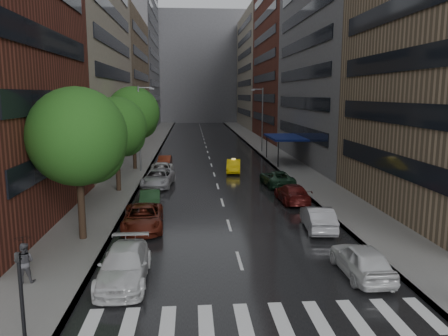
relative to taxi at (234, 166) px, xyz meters
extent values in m
plane|color=gray|center=(-2.14, -29.07, -0.68)|extent=(220.00, 220.00, 0.00)
cube|color=black|center=(-2.14, 20.93, -0.68)|extent=(14.00, 140.00, 0.01)
cube|color=gray|center=(-11.14, 20.93, -0.61)|extent=(4.00, 140.00, 0.15)
cube|color=gray|center=(6.86, 20.93, -0.61)|extent=(4.00, 140.00, 0.15)
cube|color=silver|center=(-8.24, -31.07, -0.67)|extent=(0.55, 2.80, 0.01)
cube|color=silver|center=(-6.84, -31.07, -0.67)|extent=(0.55, 2.80, 0.01)
cube|color=silver|center=(-5.44, -31.07, -0.67)|extent=(0.55, 2.80, 0.01)
cube|color=silver|center=(-4.04, -31.07, -0.67)|extent=(0.55, 2.80, 0.01)
cube|color=silver|center=(-2.64, -31.07, -0.67)|extent=(0.55, 2.80, 0.01)
cube|color=silver|center=(-1.24, -31.07, -0.67)|extent=(0.55, 2.80, 0.01)
cube|color=silver|center=(0.16, -31.07, -0.67)|extent=(0.55, 2.80, 0.01)
cube|color=silver|center=(1.56, -31.07, -0.67)|extent=(0.55, 2.80, 0.01)
cube|color=silver|center=(2.96, -31.07, -0.67)|extent=(0.55, 2.80, 0.01)
cube|color=silver|center=(4.36, -31.07, -0.67)|extent=(0.55, 2.80, 0.01)
cube|color=gray|center=(-17.14, 6.93, 16.32)|extent=(8.00, 28.00, 34.00)
cube|color=#937A5B|center=(-17.14, 34.93, 10.32)|extent=(8.00, 28.00, 22.00)
cube|color=slate|center=(-17.14, 64.93, 18.32)|extent=(8.00, 32.00, 38.00)
cube|color=slate|center=(12.86, 6.93, 11.32)|extent=(8.00, 28.00, 24.00)
cube|color=maroon|center=(12.86, 34.93, 17.32)|extent=(8.00, 28.00, 36.00)
cube|color=gray|center=(12.86, 64.93, 13.32)|extent=(8.00, 32.00, 28.00)
cube|color=slate|center=(-2.14, 88.93, 15.32)|extent=(40.00, 14.00, 32.00)
cylinder|color=#382619|center=(-10.74, -21.37, 1.71)|extent=(0.40, 0.40, 4.79)
sphere|color=#1E5116|center=(-10.74, -21.37, 5.31)|extent=(5.48, 5.48, 5.48)
cylinder|color=#382619|center=(-10.74, -8.72, 1.54)|extent=(0.40, 0.40, 4.45)
sphere|color=#1E5116|center=(-10.74, -8.72, 4.88)|extent=(5.08, 5.08, 5.08)
cylinder|color=#382619|center=(-10.74, 2.39, 1.83)|extent=(0.40, 0.40, 5.02)
sphere|color=#1E5116|center=(-10.74, 2.39, 5.59)|extent=(5.74, 5.74, 5.74)
imported|color=yellow|center=(0.00, 0.00, 0.00)|extent=(1.90, 4.28, 1.37)
imported|color=silver|center=(-7.54, -27.15, 0.08)|extent=(2.18, 5.25, 1.52)
imported|color=#591D11|center=(-7.54, -19.43, 0.05)|extent=(2.73, 5.42, 1.47)
imported|color=#17341A|center=(-7.54, -14.54, 0.00)|extent=(1.67, 4.20, 1.36)
imported|color=#9E9DA2|center=(-7.54, -6.66, 0.08)|extent=(3.07, 5.71, 1.52)
imported|color=silver|center=(-7.54, -2.05, 0.02)|extent=(2.45, 5.13, 1.41)
imported|color=maroon|center=(-7.54, 3.83, -0.02)|extent=(1.55, 4.10, 1.34)
imported|color=silver|center=(3.26, -27.35, 0.09)|extent=(1.87, 4.55, 1.54)
imported|color=#98989D|center=(3.26, -20.37, 0.06)|extent=(1.97, 4.64, 1.49)
imported|color=#571311|center=(3.26, -13.41, 0.04)|extent=(2.13, 5.00, 1.44)
imported|color=#183521|center=(3.26, -7.23, 0.03)|extent=(2.75, 5.30, 1.43)
imported|color=#4B4A4F|center=(-11.84, -27.21, 0.36)|extent=(0.89, 0.70, 1.78)
imported|color=black|center=(-11.84, -27.21, 1.12)|extent=(0.96, 0.98, 0.88)
cylinder|color=black|center=(-9.74, -32.94, 1.07)|extent=(0.12, 0.12, 3.20)
imported|color=black|center=(-9.74, -32.94, 2.47)|extent=(0.18, 0.15, 0.90)
cylinder|color=gray|center=(-9.94, 0.93, 3.97)|extent=(0.18, 0.18, 9.00)
cube|color=gray|center=(-8.54, 0.93, 8.17)|extent=(0.50, 0.22, 0.16)
cylinder|color=gray|center=(5.66, 15.93, 3.97)|extent=(0.18, 0.18, 9.00)
cube|color=gray|center=(4.26, 15.93, 8.17)|extent=(0.50, 0.22, 0.16)
cube|color=navy|center=(6.86, 5.93, 2.47)|extent=(4.00, 8.00, 0.25)
cylinder|color=black|center=(5.26, 2.13, 0.97)|extent=(0.12, 0.12, 3.00)
cylinder|color=black|center=(5.26, 9.73, 0.97)|extent=(0.12, 0.12, 3.00)
camera|label=1|loc=(-4.50, -45.87, 7.61)|focal=35.00mm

